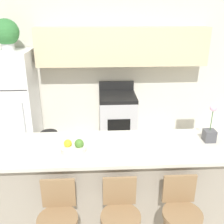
# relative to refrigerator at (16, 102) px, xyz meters

# --- Properties ---
(ground_plane) EXTENTS (14.00, 14.00, 0.00)m
(ground_plane) POSITION_rel_refrigerator_xyz_m (1.54, -1.89, -0.83)
(ground_plane) COLOR beige
(wall_back) EXTENTS (5.60, 0.38, 2.55)m
(wall_back) POSITION_rel_refrigerator_xyz_m (1.63, 0.33, 0.61)
(wall_back) COLOR silver
(wall_back) RESTS_ON ground_plane
(counter_bar) EXTENTS (2.49, 0.71, 1.00)m
(counter_bar) POSITION_rel_refrigerator_xyz_m (1.54, -1.89, -0.33)
(counter_bar) COLOR gray
(counter_bar) RESTS_ON ground_plane
(refrigerator) EXTENTS (0.64, 0.72, 1.67)m
(refrigerator) POSITION_rel_refrigerator_xyz_m (0.00, 0.00, 0.00)
(refrigerator) COLOR white
(refrigerator) RESTS_ON ground_plane
(stove_range) EXTENTS (0.62, 0.65, 1.07)m
(stove_range) POSITION_rel_refrigerator_xyz_m (1.69, 0.04, -0.37)
(stove_range) COLOR silver
(stove_range) RESTS_ON ground_plane
(bar_stool_left) EXTENTS (0.34, 0.34, 0.93)m
(bar_stool_left) POSITION_rel_refrigerator_xyz_m (1.01, -2.42, -0.22)
(bar_stool_left) COLOR olive
(bar_stool_left) RESTS_ON ground_plane
(bar_stool_mid) EXTENTS (0.34, 0.34, 0.93)m
(bar_stool_mid) POSITION_rel_refrigerator_xyz_m (1.54, -2.42, -0.22)
(bar_stool_mid) COLOR olive
(bar_stool_mid) RESTS_ON ground_plane
(bar_stool_right) EXTENTS (0.34, 0.34, 0.93)m
(bar_stool_right) POSITION_rel_refrigerator_xyz_m (2.07, -2.42, -0.22)
(bar_stool_right) COLOR olive
(bar_stool_right) RESTS_ON ground_plane
(potted_plant_on_fridge) EXTENTS (0.39, 0.39, 0.47)m
(potted_plant_on_fridge) POSITION_rel_refrigerator_xyz_m (-0.00, 0.00, 1.10)
(potted_plant_on_fridge) COLOR silver
(potted_plant_on_fridge) RESTS_ON refrigerator
(orchid_vase) EXTENTS (0.11, 0.11, 0.40)m
(orchid_vase) POSITION_rel_refrigerator_xyz_m (2.49, -1.83, 0.28)
(orchid_vase) COLOR #4C4C51
(orchid_vase) RESTS_ON counter_bar
(fruit_bowl) EXTENTS (0.24, 0.24, 0.12)m
(fruit_bowl) POSITION_rel_refrigerator_xyz_m (1.13, -1.96, 0.21)
(fruit_bowl) COLOR silver
(fruit_bowl) RESTS_ON counter_bar
(trash_bin) EXTENTS (0.28, 0.28, 0.38)m
(trash_bin) POSITION_rel_refrigerator_xyz_m (0.54, -0.25, -0.64)
(trash_bin) COLOR black
(trash_bin) RESTS_ON ground_plane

